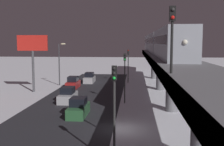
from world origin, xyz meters
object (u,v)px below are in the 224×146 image
(sedan_green, at_px, (78,108))
(sedan_red, at_px, (73,83))
(sedan_silver, at_px, (89,78))
(traffic_light_near, at_px, (114,101))
(commercial_billboard, at_px, (33,49))
(traffic_light_far, at_px, (128,61))
(traffic_light_mid, at_px, (125,71))
(rail_signal, at_px, (172,28))
(subway_train, at_px, (158,43))
(sedan_silver_2, at_px, (68,96))

(sedan_green, xyz_separation_m, sedan_red, (4.60, -18.02, 0.00))
(sedan_silver, bearing_deg, traffic_light_near, 101.65)
(sedan_red, relative_size, commercial_billboard, 0.48)
(traffic_light_near, relative_size, traffic_light_far, 1.00)
(traffic_light_mid, bearing_deg, commercial_billboard, -25.66)
(traffic_light_near, bearing_deg, sedan_silver, -78.35)
(sedan_red, distance_m, traffic_light_mid, 15.17)
(sedan_silver, xyz_separation_m, commercial_billboard, (7.09, 11.03, 6.03))
(rail_signal, height_order, sedan_green, rail_signal)
(subway_train, relative_size, rail_signal, 13.87)
(subway_train, height_order, sedan_green, subway_train)
(sedan_silver, relative_size, sedan_silver_2, 0.95)
(traffic_light_mid, height_order, traffic_light_far, same)
(traffic_light_near, bearing_deg, sedan_green, -68.29)
(subway_train, xyz_separation_m, sedan_silver_2, (13.00, 16.23, -6.95))
(sedan_silver, height_order, commercial_billboard, commercial_billboard)
(subway_train, relative_size, traffic_light_near, 8.67)
(rail_signal, height_order, traffic_light_near, rail_signal)
(sedan_silver_2, relative_size, traffic_light_near, 0.71)
(sedan_green, bearing_deg, commercial_billboard, 126.16)
(rail_signal, bearing_deg, sedan_silver, -73.26)
(sedan_green, distance_m, sedan_silver_2, 7.38)
(sedan_green, distance_m, traffic_light_far, 25.53)
(sedan_red, height_order, traffic_light_far, traffic_light_far)
(sedan_green, bearing_deg, rail_signal, -55.48)
(sedan_silver, xyz_separation_m, traffic_light_near, (-7.50, 36.37, 3.40))
(rail_signal, relative_size, traffic_light_mid, 0.62)
(traffic_light_near, bearing_deg, traffic_light_mid, -90.00)
(subway_train, height_order, sedan_silver_2, subway_train)
(traffic_light_near, xyz_separation_m, commercial_billboard, (14.59, -25.34, 2.63))
(sedan_silver_2, distance_m, traffic_light_near, 20.38)
(sedan_silver_2, bearing_deg, traffic_light_far, -112.59)
(subway_train, distance_m, sedan_silver, 14.81)
(subway_train, bearing_deg, sedan_silver_2, 51.31)
(sedan_silver, relative_size, traffic_light_far, 0.68)
(traffic_light_near, height_order, traffic_light_mid, same)
(sedan_red, bearing_deg, rail_signal, 113.12)
(subway_train, xyz_separation_m, commercial_billboard, (20.09, 9.52, -0.92))
(sedan_silver, bearing_deg, commercial_billboard, 57.25)
(sedan_silver_2, height_order, commercial_billboard, commercial_billboard)
(traffic_light_near, xyz_separation_m, traffic_light_far, (0.00, -36.67, 0.00))
(sedan_green, relative_size, traffic_light_mid, 0.70)
(subway_train, bearing_deg, sedan_silver, -6.59)
(subway_train, distance_m, commercial_billboard, 22.25)
(sedan_silver, distance_m, sedan_red, 6.79)
(sedan_silver_2, relative_size, traffic_light_mid, 0.71)
(sedan_silver, xyz_separation_m, traffic_light_far, (-7.50, -0.30, 3.40))
(subway_train, distance_m, sedan_red, 17.11)
(sedan_silver, bearing_deg, traffic_light_far, -177.74)
(commercial_billboard, bearing_deg, subway_train, -154.63)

